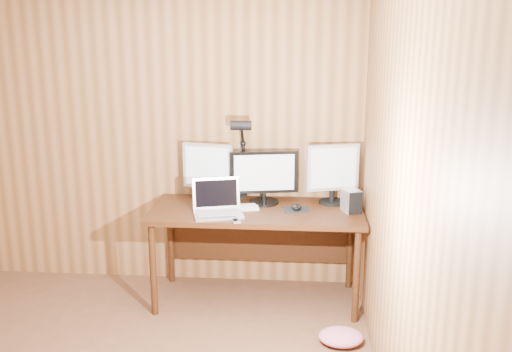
# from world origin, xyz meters

# --- Properties ---
(room_shell) EXTENTS (4.00, 4.00, 4.00)m
(room_shell) POSITION_xyz_m (0.00, 0.00, 1.25)
(room_shell) COLOR brown
(room_shell) RESTS_ON ground
(desk) EXTENTS (1.60, 0.70, 0.75)m
(desk) POSITION_xyz_m (0.93, 1.70, 0.63)
(desk) COLOR #34190A
(desk) RESTS_ON floor
(monitor_center) EXTENTS (0.52, 0.23, 0.41)m
(monitor_center) POSITION_xyz_m (0.98, 1.78, 0.96)
(monitor_center) COLOR black
(monitor_center) RESTS_ON desk
(monitor_left) EXTENTS (0.40, 0.19, 0.46)m
(monitor_left) POSITION_xyz_m (0.53, 1.82, 1.00)
(monitor_left) COLOR black
(monitor_left) RESTS_ON desk
(monitor_right) EXTENTS (0.41, 0.20, 0.47)m
(monitor_right) POSITION_xyz_m (1.50, 1.82, 1.00)
(monitor_right) COLOR black
(monitor_right) RESTS_ON desk
(laptop) EXTENTS (0.41, 0.35, 0.25)m
(laptop) POSITION_xyz_m (0.65, 1.50, 0.81)
(laptop) COLOR silver
(laptop) RESTS_ON desk
(keyboard) EXTENTS (0.47, 0.22, 0.02)m
(keyboard) POSITION_xyz_m (0.72, 1.61, 0.76)
(keyboard) COLOR silver
(keyboard) RESTS_ON desk
(mousepad) EXTENTS (0.22, 0.19, 0.00)m
(mousepad) POSITION_xyz_m (1.23, 1.63, 0.75)
(mousepad) COLOR black
(mousepad) RESTS_ON desk
(mouse) EXTENTS (0.11, 0.13, 0.04)m
(mouse) POSITION_xyz_m (1.23, 1.63, 0.77)
(mouse) COLOR black
(mouse) RESTS_ON mousepad
(hard_drive) EXTENTS (0.15, 0.18, 0.17)m
(hard_drive) POSITION_xyz_m (1.64, 1.62, 0.84)
(hard_drive) COLOR silver
(hard_drive) RESTS_ON desk
(phone) EXTENTS (0.08, 0.11, 0.01)m
(phone) POSITION_xyz_m (0.81, 1.33, 0.76)
(phone) COLOR silver
(phone) RESTS_ON desk
(speaker) EXTENTS (0.05, 0.05, 0.13)m
(speaker) POSITION_xyz_m (1.67, 1.70, 0.82)
(speaker) COLOR black
(speaker) RESTS_ON desk
(desk_lamp) EXTENTS (0.16, 0.23, 0.69)m
(desk_lamp) POSITION_xyz_m (0.80, 1.85, 1.18)
(desk_lamp) COLOR black
(desk_lamp) RESTS_ON desk
(fabric_pile) EXTENTS (0.35, 0.31, 0.10)m
(fabric_pile) POSITION_xyz_m (1.55, 1.03, 0.05)
(fabric_pile) COLOR #D86884
(fabric_pile) RESTS_ON floor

